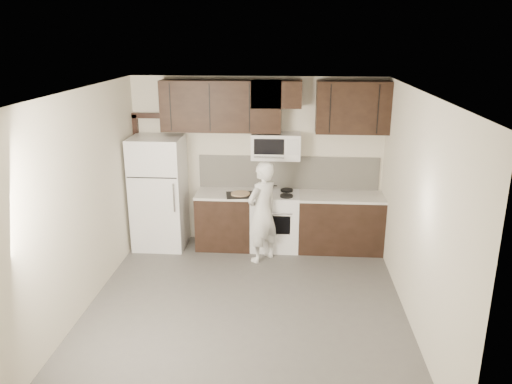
# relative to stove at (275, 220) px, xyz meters

# --- Properties ---
(floor) EXTENTS (4.50, 4.50, 0.00)m
(floor) POSITION_rel_stove_xyz_m (-0.30, -1.94, -0.46)
(floor) COLOR #565350
(floor) RESTS_ON ground
(back_wall) EXTENTS (4.00, 0.00, 4.00)m
(back_wall) POSITION_rel_stove_xyz_m (-0.30, 0.31, 0.89)
(back_wall) COLOR beige
(back_wall) RESTS_ON ground
(ceiling) EXTENTS (4.50, 4.50, 0.00)m
(ceiling) POSITION_rel_stove_xyz_m (-0.30, -1.94, 2.24)
(ceiling) COLOR white
(ceiling) RESTS_ON back_wall
(counter_run) EXTENTS (2.95, 0.64, 0.91)m
(counter_run) POSITION_rel_stove_xyz_m (0.30, 0.00, -0.00)
(counter_run) COLOR black
(counter_run) RESTS_ON floor
(stove) EXTENTS (0.76, 0.66, 0.94)m
(stove) POSITION_rel_stove_xyz_m (0.00, 0.00, 0.00)
(stove) COLOR white
(stove) RESTS_ON floor
(backsplash) EXTENTS (2.90, 0.02, 0.54)m
(backsplash) POSITION_rel_stove_xyz_m (0.20, 0.30, 0.72)
(backsplash) COLOR beige
(backsplash) RESTS_ON counter_run
(upper_cabinets) EXTENTS (3.48, 0.35, 0.78)m
(upper_cabinets) POSITION_rel_stove_xyz_m (-0.09, 0.14, 1.82)
(upper_cabinets) COLOR black
(upper_cabinets) RESTS_ON back_wall
(microwave) EXTENTS (0.76, 0.42, 0.40)m
(microwave) POSITION_rel_stove_xyz_m (-0.00, 0.12, 1.19)
(microwave) COLOR white
(microwave) RESTS_ON upper_cabinets
(refrigerator) EXTENTS (0.80, 0.76, 1.80)m
(refrigerator) POSITION_rel_stove_xyz_m (-1.85, -0.05, 0.44)
(refrigerator) COLOR white
(refrigerator) RESTS_ON floor
(door_trim) EXTENTS (0.50, 0.08, 2.12)m
(door_trim) POSITION_rel_stove_xyz_m (-2.22, 0.27, 0.79)
(door_trim) COLOR black
(door_trim) RESTS_ON floor
(saucepan) EXTENTS (0.29, 0.17, 0.16)m
(saucepan) POSITION_rel_stove_xyz_m (-0.18, 0.15, 0.51)
(saucepan) COLOR silver
(saucepan) RESTS_ON stove
(baking_tray) EXTENTS (0.49, 0.40, 0.02)m
(baking_tray) POSITION_rel_stove_xyz_m (-0.54, -0.14, 0.46)
(baking_tray) COLOR black
(baking_tray) RESTS_ON counter_run
(pizza) EXTENTS (0.34, 0.34, 0.02)m
(pizza) POSITION_rel_stove_xyz_m (-0.54, -0.14, 0.48)
(pizza) COLOR beige
(pizza) RESTS_ON baking_tray
(person) EXTENTS (0.65, 0.67, 1.55)m
(person) POSITION_rel_stove_xyz_m (-0.17, -0.50, 0.32)
(person) COLOR white
(person) RESTS_ON floor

